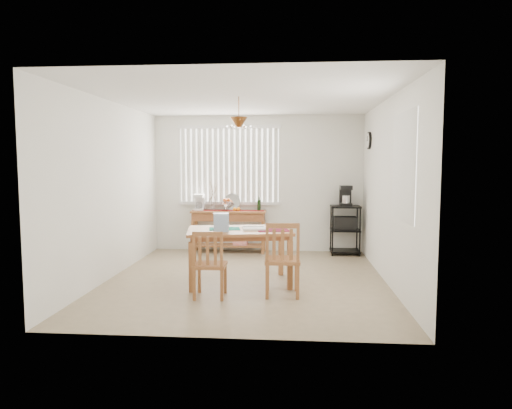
# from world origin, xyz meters

# --- Properties ---
(ground) EXTENTS (4.00, 4.50, 0.01)m
(ground) POSITION_xyz_m (0.00, 0.00, -0.01)
(ground) COLOR #9A8768
(room_shell) EXTENTS (4.20, 4.70, 2.70)m
(room_shell) POSITION_xyz_m (0.00, 0.02, 1.69)
(room_shell) COLOR white
(room_shell) RESTS_ON ground
(sideboard) EXTENTS (1.41, 0.40, 0.79)m
(sideboard) POSITION_xyz_m (-0.53, 2.03, 0.60)
(sideboard) COLOR #A56637
(sideboard) RESTS_ON ground
(sideboard_items) EXTENTS (1.34, 0.33, 0.61)m
(sideboard_items) POSITION_xyz_m (-0.78, 2.05, 0.92)
(sideboard_items) COLOR maroon
(sideboard_items) RESTS_ON sideboard
(wire_cart) EXTENTS (0.53, 0.43, 0.91)m
(wire_cart) POSITION_xyz_m (1.64, 2.00, 0.55)
(wire_cart) COLOR black
(wire_cart) RESTS_ON ground
(cart_items) EXTENTS (0.21, 0.26, 0.37)m
(cart_items) POSITION_xyz_m (1.64, 2.01, 1.08)
(cart_items) COLOR black
(cart_items) RESTS_ON wire_cart
(dining_table) EXTENTS (1.57, 1.16, 0.77)m
(dining_table) POSITION_xyz_m (-0.08, -0.19, 0.68)
(dining_table) COLOR #A56637
(dining_table) RESTS_ON ground
(table_items) EXTENTS (1.17, 0.52, 0.25)m
(table_items) POSITION_xyz_m (-0.19, -0.34, 0.86)
(table_items) COLOR #167F68
(table_items) RESTS_ON dining_table
(chair_left) EXTENTS (0.41, 0.41, 0.86)m
(chair_left) POSITION_xyz_m (-0.37, -0.93, 0.42)
(chair_left) COLOR #A56637
(chair_left) RESTS_ON ground
(chair_right) EXTENTS (0.46, 0.46, 0.96)m
(chair_right) POSITION_xyz_m (0.54, -0.78, 0.47)
(chair_right) COLOR #A56637
(chair_right) RESTS_ON ground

